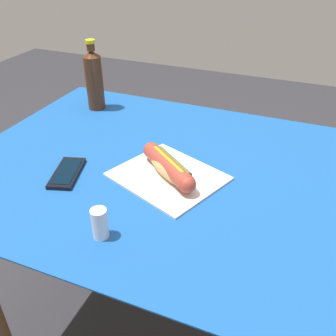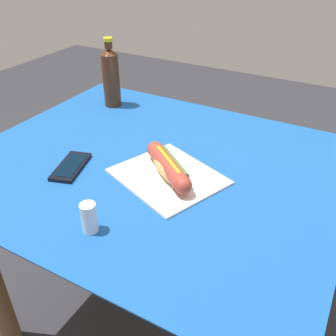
# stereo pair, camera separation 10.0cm
# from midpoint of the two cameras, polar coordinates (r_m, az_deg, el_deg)

# --- Properties ---
(ground_plane) EXTENTS (6.00, 6.00, 0.00)m
(ground_plane) POSITION_cam_midpoint_polar(r_m,az_deg,el_deg) (1.59, -4.05, -22.11)
(ground_plane) COLOR #2D2D33
(ground_plane) RESTS_ON ground
(dining_table) EXTENTS (1.07, 0.89, 0.72)m
(dining_table) POSITION_cam_midpoint_polar(r_m,az_deg,el_deg) (1.16, -5.17, -4.94)
(dining_table) COLOR brown
(dining_table) RESTS_ON ground
(paper_wrapper) EXTENTS (0.34, 0.32, 0.01)m
(paper_wrapper) POSITION_cam_midpoint_polar(r_m,az_deg,el_deg) (1.02, -2.82, -1.37)
(paper_wrapper) COLOR silver
(paper_wrapper) RESTS_ON dining_table
(hot_dog) EXTENTS (0.20, 0.17, 0.05)m
(hot_dog) POSITION_cam_midpoint_polar(r_m,az_deg,el_deg) (1.00, -2.82, 0.14)
(hot_dog) COLOR tan
(hot_dog) RESTS_ON paper_wrapper
(cell_phone) EXTENTS (0.11, 0.16, 0.01)m
(cell_phone) POSITION_cam_midpoint_polar(r_m,az_deg,el_deg) (1.08, -17.70, -0.80)
(cell_phone) COLOR black
(cell_phone) RESTS_ON dining_table
(soda_bottle) EXTENTS (0.06, 0.06, 0.25)m
(soda_bottle) POSITION_cam_midpoint_polar(r_m,az_deg,el_deg) (1.42, -13.20, 12.96)
(soda_bottle) COLOR #4C2814
(soda_bottle) RESTS_ON dining_table
(salt_shaker) EXTENTS (0.04, 0.04, 0.07)m
(salt_shaker) POSITION_cam_midpoint_polar(r_m,az_deg,el_deg) (0.84, -13.77, -8.32)
(salt_shaker) COLOR silver
(salt_shaker) RESTS_ON dining_table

